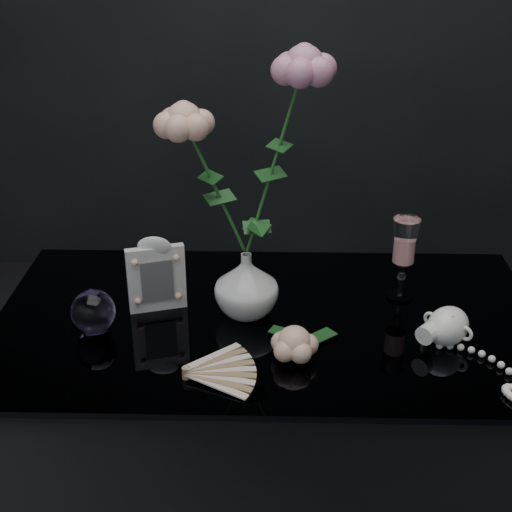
# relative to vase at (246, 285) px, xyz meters

# --- Properties ---
(table) EXTENTS (1.05, 0.58, 0.76)m
(table) POSITION_rel_vase_xyz_m (0.04, -0.02, -0.44)
(table) COLOR black
(table) RESTS_ON ground
(vase) EXTENTS (0.15, 0.15, 0.13)m
(vase) POSITION_rel_vase_xyz_m (0.00, 0.00, 0.00)
(vase) COLOR silver
(vase) RESTS_ON table
(wine_glass) EXTENTS (0.06, 0.06, 0.17)m
(wine_glass) POSITION_rel_vase_xyz_m (0.31, 0.07, 0.02)
(wine_glass) COLOR white
(wine_glass) RESTS_ON table
(picture_frame) EXTENTS (0.14, 0.12, 0.16)m
(picture_frame) POSITION_rel_vase_xyz_m (-0.17, 0.01, 0.01)
(picture_frame) COLOR silver
(picture_frame) RESTS_ON table
(paperweight) EXTENTS (0.11, 0.11, 0.08)m
(paperweight) POSITION_rel_vase_xyz_m (-0.28, -0.07, -0.02)
(paperweight) COLOR #AA82D4
(paperweight) RESTS_ON table
(paper_fan) EXTENTS (0.24, 0.20, 0.02)m
(paper_fan) POSITION_rel_vase_xyz_m (-0.09, -0.21, -0.05)
(paper_fan) COLOR #F2ECC1
(paper_fan) RESTS_ON table
(loose_rose) EXTENTS (0.17, 0.20, 0.06)m
(loose_rose) POSITION_rel_vase_xyz_m (0.09, -0.15, -0.03)
(loose_rose) COLOR #E4B393
(loose_rose) RESTS_ON table
(pearl_jar) EXTENTS (0.35, 0.35, 0.07)m
(pearl_jar) POSITION_rel_vase_xyz_m (0.37, -0.09, -0.03)
(pearl_jar) COLOR white
(pearl_jar) RESTS_ON table
(roses) EXTENTS (0.29, 0.14, 0.44)m
(roses) POSITION_rel_vase_xyz_m (0.01, 0.00, 0.26)
(roses) COLOR #E6A98F
(roses) RESTS_ON vase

